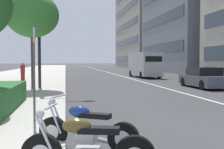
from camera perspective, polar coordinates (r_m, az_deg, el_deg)
sidewalk_right_plaza at (r=35.36m, az=-16.75°, el=-0.27°), size 160.00×9.69×0.15m
lane_centre_stripe at (r=40.54m, az=0.34°, el=0.10°), size 110.00×0.16×0.01m
motorcycle_far_end_row at (r=4.82m, az=-4.95°, el=-14.01°), size 0.75×2.09×1.11m
motorcycle_mid_row at (r=6.13m, az=-5.04°, el=-10.46°), size 1.17×1.96×1.09m
car_approaching_light at (r=20.78m, az=17.17°, el=-0.69°), size 4.54×1.83×1.37m
delivery_van_ahead at (r=32.50m, az=6.21°, el=1.96°), size 6.27×2.30×2.66m
parking_sign_by_curb at (r=8.27m, az=-14.66°, el=1.89°), size 0.32×0.06×2.59m
street_tree_far_plaza at (r=18.39m, az=-14.98°, el=10.86°), size 3.10×3.10×5.64m
pedestrian_on_plaza at (r=22.11m, az=-16.68°, el=0.29°), size 0.40×0.26×1.57m
office_tower_mid_left at (r=78.82m, az=8.45°, el=11.82°), size 29.65×16.28×28.83m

